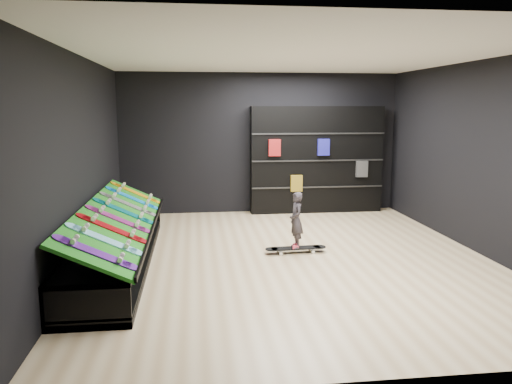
{
  "coord_description": "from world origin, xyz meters",
  "views": [
    {
      "loc": [
        -1.42,
        -7.22,
        2.28
      ],
      "look_at": [
        -0.5,
        0.2,
        1.0
      ],
      "focal_mm": 35.0,
      "sensor_mm": 36.0,
      "label": 1
    }
  ],
  "objects": [
    {
      "name": "display_board_0",
      "position": [
        -2.49,
        -1.9,
        0.74
      ],
      "size": [
        0.93,
        0.22,
        0.5
      ],
      "primitive_type": null,
      "rotation": [
        0.0,
        0.44,
        0.0
      ],
      "color": "purple",
      "rests_on": "turf_ramp"
    },
    {
      "name": "wall_left",
      "position": [
        -3.0,
        0.0,
        1.5
      ],
      "size": [
        0.02,
        7.0,
        3.0
      ],
      "primitive_type": "cube",
      "color": "black",
      "rests_on": "ground"
    },
    {
      "name": "ceiling",
      "position": [
        0.0,
        0.0,
        3.0
      ],
      "size": [
        6.0,
        7.0,
        0.01
      ],
      "primitive_type": "cube",
      "color": "white",
      "rests_on": "ground"
    },
    {
      "name": "display_board_1",
      "position": [
        -2.49,
        -1.36,
        0.74
      ],
      "size": [
        0.93,
        0.22,
        0.5
      ],
      "primitive_type": null,
      "rotation": [
        0.0,
        0.44,
        0.0
      ],
      "color": "#0CB2E5",
      "rests_on": "turf_ramp"
    },
    {
      "name": "display_board_5",
      "position": [
        -2.49,
        0.81,
        0.74
      ],
      "size": [
        0.93,
        0.22,
        0.5
      ],
      "primitive_type": null,
      "rotation": [
        0.0,
        0.44,
        0.0
      ],
      "color": "black",
      "rests_on": "turf_ramp"
    },
    {
      "name": "turf_ramp",
      "position": [
        -2.5,
        0.0,
        0.71
      ],
      "size": [
        0.92,
        4.5,
        0.46
      ],
      "primitive_type": "cube",
      "rotation": [
        0.0,
        0.44,
        0.0
      ],
      "color": "#125E0E",
      "rests_on": "display_rack"
    },
    {
      "name": "child",
      "position": [
        0.14,
        0.25,
        0.36
      ],
      "size": [
        0.15,
        0.21,
        0.53
      ],
      "primitive_type": "imported",
      "rotation": [
        0.0,
        0.0,
        -1.5
      ],
      "color": "black",
      "rests_on": "floor_skateboard"
    },
    {
      "name": "display_rack",
      "position": [
        -2.55,
        0.0,
        0.25
      ],
      "size": [
        0.9,
        4.5,
        0.5
      ],
      "primitive_type": null,
      "color": "black",
      "rests_on": "ground"
    },
    {
      "name": "display_board_3",
      "position": [
        -2.49,
        -0.27,
        0.74
      ],
      "size": [
        0.93,
        0.22,
        0.5
      ],
      "primitive_type": null,
      "rotation": [
        0.0,
        0.44,
        0.0
      ],
      "color": "#2626BF",
      "rests_on": "turf_ramp"
    },
    {
      "name": "wall_right",
      "position": [
        3.0,
        0.0,
        1.5
      ],
      "size": [
        0.02,
        7.0,
        3.0
      ],
      "primitive_type": "cube",
      "color": "black",
      "rests_on": "ground"
    },
    {
      "name": "display_board_7",
      "position": [
        -2.49,
        1.9,
        0.74
      ],
      "size": [
        0.93,
        0.22,
        0.5
      ],
      "primitive_type": null,
      "rotation": [
        0.0,
        0.44,
        0.0
      ],
      "color": "orange",
      "rests_on": "turf_ramp"
    },
    {
      "name": "floor_skateboard",
      "position": [
        0.14,
        0.25,
        0.05
      ],
      "size": [
        0.99,
        0.27,
        0.09
      ],
      "primitive_type": null,
      "rotation": [
        0.0,
        0.0,
        0.05
      ],
      "color": "black",
      "rests_on": "ground"
    },
    {
      "name": "back_shelving",
      "position": [
        1.21,
        3.32,
        1.15
      ],
      "size": [
        2.87,
        0.33,
        2.3
      ],
      "primitive_type": "cube",
      "color": "black",
      "rests_on": "ground"
    },
    {
      "name": "wall_front",
      "position": [
        0.0,
        -3.5,
        1.5
      ],
      "size": [
        6.0,
        0.02,
        3.0
      ],
      "primitive_type": "cube",
      "color": "black",
      "rests_on": "ground"
    },
    {
      "name": "display_board_6",
      "position": [
        -2.49,
        1.36,
        0.74
      ],
      "size": [
        0.93,
        0.22,
        0.5
      ],
      "primitive_type": null,
      "rotation": [
        0.0,
        0.44,
        0.0
      ],
      "color": "blue",
      "rests_on": "turf_ramp"
    },
    {
      "name": "display_board_2",
      "position": [
        -2.49,
        -0.81,
        0.74
      ],
      "size": [
        0.93,
        0.22,
        0.5
      ],
      "primitive_type": null,
      "rotation": [
        0.0,
        0.44,
        0.0
      ],
      "color": "red",
      "rests_on": "turf_ramp"
    },
    {
      "name": "wall_back",
      "position": [
        0.0,
        3.5,
        1.5
      ],
      "size": [
        6.0,
        0.02,
        3.0
      ],
      "primitive_type": "cube",
      "color": "black",
      "rests_on": "ground"
    },
    {
      "name": "display_board_4",
      "position": [
        -2.49,
        0.27,
        0.74
      ],
      "size": [
        0.93,
        0.22,
        0.5
      ],
      "primitive_type": null,
      "rotation": [
        0.0,
        0.44,
        0.0
      ],
      "color": "#0C8C99",
      "rests_on": "turf_ramp"
    },
    {
      "name": "floor",
      "position": [
        0.0,
        0.0,
        0.0
      ],
      "size": [
        6.0,
        7.0,
        0.01
      ],
      "primitive_type": "cube",
      "color": "#C9B288",
      "rests_on": "ground"
    }
  ]
}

